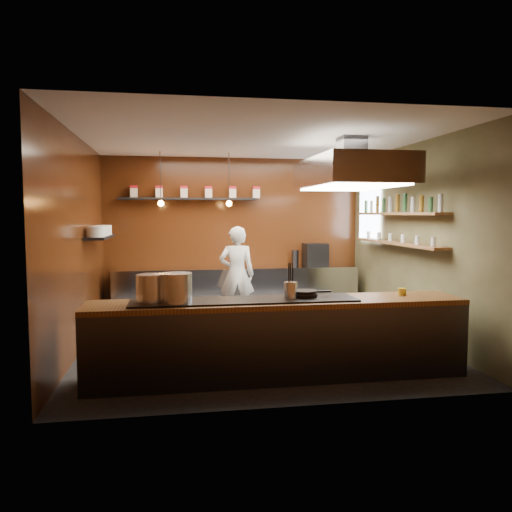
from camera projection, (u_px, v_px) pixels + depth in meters
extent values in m
plane|color=black|center=(256.00, 343.00, 7.44)|extent=(5.00, 5.00, 0.00)
plane|color=#401D0B|center=(235.00, 235.00, 9.77)|extent=(5.00, 0.00, 5.00)
plane|color=#401D0B|center=(78.00, 244.00, 6.90)|extent=(0.00, 5.00, 5.00)
plane|color=#424325|center=(415.00, 241.00, 7.73)|extent=(0.00, 5.00, 5.00)
plane|color=silver|center=(256.00, 139.00, 7.19)|extent=(5.00, 5.00, 0.00)
plane|color=white|center=(369.00, 215.00, 9.36)|extent=(0.00, 1.00, 1.00)
cube|color=silver|center=(237.00, 291.00, 9.53)|extent=(4.60, 0.65, 0.90)
cube|color=#38383D|center=(279.00, 341.00, 5.83)|extent=(4.40, 0.70, 0.86)
cube|color=brown|center=(279.00, 303.00, 5.79)|extent=(4.40, 0.72, 0.06)
cube|color=black|center=(245.00, 300.00, 5.72)|extent=(2.60, 0.55, 0.02)
cube|color=black|center=(188.00, 199.00, 9.42)|extent=(2.60, 0.26, 0.04)
cube|color=black|center=(100.00, 237.00, 7.90)|extent=(0.30, 1.40, 0.04)
cube|color=brown|center=(397.00, 214.00, 7.96)|extent=(0.26, 2.80, 0.04)
cube|color=brown|center=(396.00, 243.00, 8.00)|extent=(0.26, 2.80, 0.04)
cube|color=#38383D|center=(351.00, 148.00, 7.02)|extent=(0.35, 0.35, 0.30)
cube|color=silver|center=(351.00, 173.00, 7.05)|extent=(1.20, 2.00, 0.40)
cube|color=white|center=(351.00, 188.00, 7.07)|extent=(1.00, 1.80, 0.02)
cylinder|color=black|center=(160.00, 177.00, 8.66)|extent=(0.01, 0.01, 0.90)
sphere|color=orange|center=(161.00, 203.00, 8.70)|extent=(0.10, 0.10, 0.10)
cylinder|color=black|center=(229.00, 178.00, 8.86)|extent=(0.01, 0.01, 0.90)
sphere|color=orange|center=(229.00, 204.00, 8.90)|extent=(0.10, 0.10, 0.10)
cube|color=beige|center=(134.00, 193.00, 9.25)|extent=(0.13, 0.13, 0.17)
cube|color=#B21520|center=(134.00, 187.00, 9.24)|extent=(0.13, 0.13, 0.05)
cube|color=beige|center=(159.00, 193.00, 9.33)|extent=(0.13, 0.13, 0.17)
cube|color=#B21520|center=(159.00, 187.00, 9.32)|extent=(0.13, 0.13, 0.05)
cube|color=beige|center=(184.00, 193.00, 9.40)|extent=(0.13, 0.13, 0.17)
cube|color=#B21520|center=(184.00, 187.00, 9.39)|extent=(0.13, 0.13, 0.05)
cube|color=beige|center=(208.00, 193.00, 9.48)|extent=(0.13, 0.13, 0.17)
cube|color=#B21520|center=(208.00, 188.00, 9.47)|extent=(0.14, 0.13, 0.05)
cube|color=beige|center=(232.00, 194.00, 9.55)|extent=(0.13, 0.13, 0.17)
cube|color=#B21520|center=(232.00, 188.00, 9.54)|extent=(0.14, 0.13, 0.05)
cube|color=beige|center=(256.00, 194.00, 9.63)|extent=(0.13, 0.13, 0.17)
cube|color=#B21520|center=(256.00, 188.00, 9.62)|extent=(0.14, 0.13, 0.05)
cylinder|color=white|center=(96.00, 232.00, 7.45)|extent=(0.26, 0.26, 0.16)
cylinder|color=white|center=(99.00, 231.00, 7.75)|extent=(0.26, 0.26, 0.16)
cylinder|color=white|center=(101.00, 230.00, 8.04)|extent=(0.26, 0.26, 0.16)
cylinder|color=white|center=(104.00, 230.00, 8.34)|extent=(0.26, 0.26, 0.16)
cylinder|color=silver|center=(440.00, 203.00, 6.67)|extent=(0.06, 0.06, 0.24)
cylinder|color=#2D5933|center=(431.00, 204.00, 6.93)|extent=(0.06, 0.06, 0.24)
cylinder|color=#8C601E|center=(421.00, 204.00, 7.18)|extent=(0.06, 0.06, 0.24)
cylinder|color=silver|center=(413.00, 204.00, 7.44)|extent=(0.06, 0.06, 0.24)
cylinder|color=#2D5933|center=(405.00, 205.00, 7.69)|extent=(0.06, 0.06, 0.24)
cylinder|color=#8C601E|center=(397.00, 205.00, 7.95)|extent=(0.06, 0.06, 0.24)
cylinder|color=silver|center=(390.00, 205.00, 8.20)|extent=(0.06, 0.06, 0.24)
cylinder|color=#2D5933|center=(384.00, 205.00, 8.46)|extent=(0.06, 0.06, 0.24)
cylinder|color=#8C601E|center=(377.00, 206.00, 8.71)|extent=(0.06, 0.06, 0.24)
cylinder|color=silver|center=(372.00, 206.00, 8.97)|extent=(0.06, 0.06, 0.24)
cylinder|color=#2D5933|center=(366.00, 206.00, 9.23)|extent=(0.06, 0.06, 0.24)
cylinder|color=silver|center=(434.00, 242.00, 6.86)|extent=(0.07, 0.07, 0.13)
cylinder|color=silver|center=(417.00, 240.00, 7.31)|extent=(0.07, 0.07, 0.13)
cylinder|color=silver|center=(403.00, 238.00, 7.77)|extent=(0.07, 0.07, 0.13)
cylinder|color=silver|center=(390.00, 237.00, 8.22)|extent=(0.07, 0.07, 0.13)
cylinder|color=silver|center=(379.00, 236.00, 8.67)|extent=(0.07, 0.07, 0.13)
cylinder|color=silver|center=(369.00, 235.00, 9.12)|extent=(0.07, 0.07, 0.13)
cylinder|color=silver|center=(150.00, 288.00, 5.54)|extent=(0.38, 0.38, 0.31)
cylinder|color=#BBBDC2|center=(176.00, 288.00, 5.50)|extent=(0.38, 0.38, 0.33)
cylinder|color=silver|center=(291.00, 290.00, 5.76)|extent=(0.18, 0.18, 0.20)
cylinder|color=black|center=(305.00, 295.00, 5.89)|extent=(0.30, 0.30, 0.04)
cylinder|color=black|center=(305.00, 292.00, 5.89)|extent=(0.28, 0.28, 0.04)
cylinder|color=black|center=(323.00, 291.00, 5.93)|extent=(0.18, 0.03, 0.02)
cylinder|color=gold|center=(402.00, 292.00, 6.12)|extent=(0.13, 0.13, 0.09)
cube|color=black|center=(315.00, 254.00, 9.81)|extent=(0.44, 0.42, 0.44)
imported|color=white|center=(237.00, 274.00, 8.81)|extent=(0.66, 0.48, 1.70)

